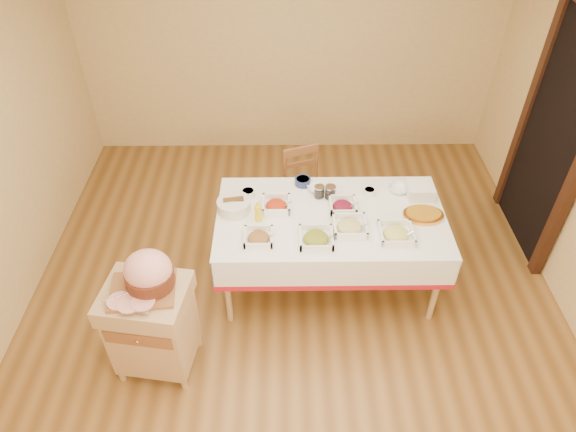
# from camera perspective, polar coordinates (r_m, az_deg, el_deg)

# --- Properties ---
(room_shell) EXTENTS (5.00, 5.00, 5.00)m
(room_shell) POSITION_cam_1_polar(r_m,az_deg,el_deg) (3.49, 0.74, 3.54)
(room_shell) COLOR brown
(room_shell) RESTS_ON ground
(doorway) EXTENTS (0.09, 1.10, 2.20)m
(doorway) POSITION_cam_1_polar(r_m,az_deg,el_deg) (4.90, 27.49, 7.94)
(doorway) COLOR black
(doorway) RESTS_ON ground
(dining_table) EXTENTS (1.82, 1.02, 0.76)m
(dining_table) POSITION_cam_1_polar(r_m,az_deg,el_deg) (4.19, 4.68, -1.61)
(dining_table) COLOR tan
(dining_table) RESTS_ON ground
(butcher_cart) EXTENTS (0.64, 0.56, 0.81)m
(butcher_cart) POSITION_cam_1_polar(r_m,az_deg,el_deg) (3.84, -14.86, -11.51)
(butcher_cart) COLOR tan
(butcher_cart) RESTS_ON ground
(dining_chair) EXTENTS (0.47, 0.46, 0.83)m
(dining_chair) POSITION_cam_1_polar(r_m,az_deg,el_deg) (4.87, 1.89, 2.95)
(dining_chair) COLOR brown
(dining_chair) RESTS_ON ground
(ham_on_board) EXTENTS (0.45, 0.43, 0.30)m
(ham_on_board) POSITION_cam_1_polar(r_m,az_deg,el_deg) (3.50, -15.33, -6.27)
(ham_on_board) COLOR brown
(ham_on_board) RESTS_ON butcher_cart
(serving_dish_a) EXTENTS (0.22, 0.21, 0.09)m
(serving_dish_a) POSITION_cam_1_polar(r_m,az_deg,el_deg) (3.84, -3.29, -2.41)
(serving_dish_a) COLOR white
(serving_dish_a) RESTS_ON dining_table
(serving_dish_b) EXTENTS (0.25, 0.25, 0.10)m
(serving_dish_b) POSITION_cam_1_polar(r_m,az_deg,el_deg) (3.82, 3.14, -2.50)
(serving_dish_b) COLOR white
(serving_dish_b) RESTS_ON dining_table
(serving_dish_c) EXTENTS (0.25, 0.25, 0.10)m
(serving_dish_c) POSITION_cam_1_polar(r_m,az_deg,el_deg) (3.94, 6.89, -1.18)
(serving_dish_c) COLOR white
(serving_dish_c) RESTS_ON dining_table
(serving_dish_d) EXTENTS (0.25, 0.25, 0.10)m
(serving_dish_d) POSITION_cam_1_polar(r_m,az_deg,el_deg) (3.95, 11.94, -1.91)
(serving_dish_d) COLOR white
(serving_dish_d) RESTS_ON dining_table
(serving_dish_e) EXTENTS (0.23, 0.22, 0.11)m
(serving_dish_e) POSITION_cam_1_polar(r_m,az_deg,el_deg) (4.11, -1.32, 1.21)
(serving_dish_e) COLOR white
(serving_dish_e) RESTS_ON dining_table
(serving_dish_f) EXTENTS (0.22, 0.21, 0.10)m
(serving_dish_f) POSITION_cam_1_polar(r_m,az_deg,el_deg) (4.13, 6.09, 1.12)
(serving_dish_f) COLOR white
(serving_dish_f) RESTS_ON dining_table
(small_bowl_left) EXTENTS (0.12, 0.12, 0.05)m
(small_bowl_left) POSITION_cam_1_polar(r_m,az_deg,el_deg) (4.25, -4.46, 2.58)
(small_bowl_left) COLOR white
(small_bowl_left) RESTS_ON dining_table
(small_bowl_mid) EXTENTS (0.14, 0.14, 0.06)m
(small_bowl_mid) POSITION_cam_1_polar(r_m,az_deg,el_deg) (4.37, 1.65, 3.90)
(small_bowl_mid) COLOR navy
(small_bowl_mid) RESTS_ON dining_table
(small_bowl_right) EXTENTS (0.10, 0.10, 0.05)m
(small_bowl_right) POSITION_cam_1_polar(r_m,az_deg,el_deg) (4.31, 9.02, 2.72)
(small_bowl_right) COLOR white
(small_bowl_right) RESTS_ON dining_table
(bowl_white_imported) EXTENTS (0.19, 0.19, 0.04)m
(bowl_white_imported) POSITION_cam_1_polar(r_m,az_deg,el_deg) (4.32, 3.15, 3.12)
(bowl_white_imported) COLOR white
(bowl_white_imported) RESTS_ON dining_table
(bowl_small_imported) EXTENTS (0.20, 0.20, 0.05)m
(bowl_small_imported) POSITION_cam_1_polar(r_m,az_deg,el_deg) (4.39, 12.22, 2.99)
(bowl_small_imported) COLOR white
(bowl_small_imported) RESTS_ON dining_table
(preserve_jar_left) EXTENTS (0.08, 0.08, 0.11)m
(preserve_jar_left) POSITION_cam_1_polar(r_m,az_deg,el_deg) (4.23, 3.49, 2.66)
(preserve_jar_left) COLOR silver
(preserve_jar_left) RESTS_ON dining_table
(preserve_jar_right) EXTENTS (0.09, 0.09, 0.11)m
(preserve_jar_right) POSITION_cam_1_polar(r_m,az_deg,el_deg) (4.22, 4.72, 2.60)
(preserve_jar_right) COLOR silver
(preserve_jar_right) RESTS_ON dining_table
(mustard_bottle) EXTENTS (0.06, 0.06, 0.18)m
(mustard_bottle) POSITION_cam_1_polar(r_m,az_deg,el_deg) (3.98, -3.33, 0.45)
(mustard_bottle) COLOR yellow
(mustard_bottle) RESTS_ON dining_table
(bread_basket) EXTENTS (0.27, 0.27, 0.12)m
(bread_basket) POSITION_cam_1_polar(r_m,az_deg,el_deg) (4.10, -6.03, 1.19)
(bread_basket) COLOR silver
(bread_basket) RESTS_ON dining_table
(plate_stack) EXTENTS (0.21, 0.21, 0.10)m
(plate_stack) POSITION_cam_1_polar(r_m,az_deg,el_deg) (4.38, 14.43, 2.86)
(plate_stack) COLOR white
(plate_stack) RESTS_ON dining_table
(brass_platter) EXTENTS (0.32, 0.23, 0.04)m
(brass_platter) POSITION_cam_1_polar(r_m,az_deg,el_deg) (4.18, 14.81, 0.15)
(brass_platter) COLOR gold
(brass_platter) RESTS_ON dining_table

